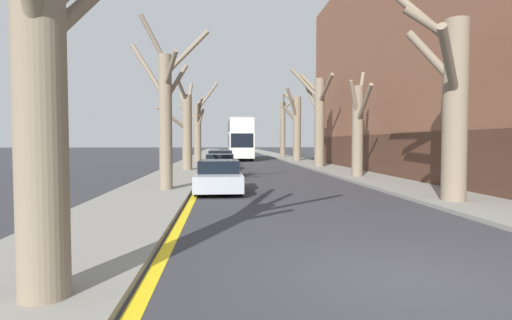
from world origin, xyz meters
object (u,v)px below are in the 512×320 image
at_px(street_tree_left_1, 166,112).
at_px(parked_car_0, 219,177).
at_px(street_tree_left_2, 186,127).
at_px(parked_car_2, 220,161).
at_px(street_tree_right_0, 451,97).
at_px(parked_car_3, 221,158).
at_px(street_tree_right_3, 296,126).
at_px(street_tree_left_3, 198,128).
at_px(street_tree_right_2, 318,117).
at_px(street_tree_right_4, 283,127).
at_px(street_tree_left_0, 54,61).
at_px(parked_car_1, 220,167).
at_px(double_decker_bus, 240,137).
at_px(street_tree_right_1, 358,126).

distance_m(street_tree_left_1, parked_car_0, 3.38).
height_order(street_tree_left_2, parked_car_0, street_tree_left_2).
relative_size(street_tree_left_2, parked_car_2, 1.54).
bearing_deg(street_tree_right_0, street_tree_left_2, 122.56).
bearing_deg(parked_car_3, street_tree_right_3, 40.64).
bearing_deg(parked_car_2, street_tree_left_3, 102.44).
xyz_separation_m(street_tree_right_2, parked_car_0, (-7.72, -14.84, -3.36)).
bearing_deg(parked_car_3, street_tree_right_0, -70.70).
bearing_deg(street_tree_right_4, parked_car_0, -102.95).
height_order(street_tree_right_2, parked_car_0, street_tree_right_2).
xyz_separation_m(street_tree_left_0, street_tree_right_3, (9.72, 35.55, 0.60)).
bearing_deg(parked_car_1, street_tree_right_3, 66.79).
distance_m(street_tree_left_2, street_tree_right_4, 24.71).
relative_size(street_tree_right_2, street_tree_right_4, 0.97).
distance_m(street_tree_right_3, street_tree_right_4, 9.72).
bearing_deg(street_tree_right_3, street_tree_left_1, -112.10).
xyz_separation_m(street_tree_left_2, street_tree_left_3, (0.16, 10.82, 0.27)).
xyz_separation_m(street_tree_left_1, street_tree_left_3, (-0.06, 22.42, 0.10)).
distance_m(street_tree_left_1, street_tree_right_3, 26.30).
height_order(street_tree_left_0, street_tree_left_1, street_tree_left_1).
bearing_deg(street_tree_right_0, double_decker_bus, 99.15).
xyz_separation_m(street_tree_right_0, parked_car_2, (-7.58, 16.47, -2.83)).
distance_m(street_tree_left_1, street_tree_right_1, 11.29).
xyz_separation_m(street_tree_left_1, street_tree_right_1, (9.87, 5.47, -0.32)).
bearing_deg(street_tree_left_2, street_tree_right_1, -31.28).
xyz_separation_m(street_tree_right_3, parked_car_3, (-7.77, -6.67, -3.00)).
relative_size(street_tree_right_0, parked_car_3, 1.95).
bearing_deg(street_tree_right_2, parked_car_1, -132.39).
bearing_deg(street_tree_left_2, street_tree_left_1, -88.91).
xyz_separation_m(street_tree_left_3, street_tree_right_0, (9.76, -26.36, 0.14)).
distance_m(street_tree_right_1, parked_car_0, 9.84).
relative_size(street_tree_right_1, parked_car_0, 1.45).
relative_size(street_tree_left_1, street_tree_right_1, 1.15).
xyz_separation_m(street_tree_right_3, parked_car_0, (-7.77, -24.50, -3.03)).
bearing_deg(street_tree_right_0, street_tree_right_4, 89.56).
bearing_deg(street_tree_left_0, parked_car_3, 86.15).
bearing_deg(street_tree_left_2, parked_car_0, -78.70).
distance_m(street_tree_left_1, street_tree_right_2, 17.71).
bearing_deg(parked_car_1, parked_car_3, 90.00).
height_order(street_tree_right_0, parked_car_0, street_tree_right_0).
bearing_deg(street_tree_right_1, double_decker_bus, 102.99).
bearing_deg(street_tree_left_2, street_tree_left_0, -89.00).
xyz_separation_m(street_tree_right_3, parked_car_2, (-7.77, -11.84, -2.98)).
bearing_deg(parked_car_1, street_tree_left_0, -96.37).
bearing_deg(street_tree_left_2, parked_car_3, 68.97).
bearing_deg(street_tree_left_1, double_decker_bus, 81.77).
height_order(street_tree_left_3, street_tree_right_1, street_tree_left_3).
height_order(street_tree_right_2, double_decker_bus, street_tree_right_2).
height_order(street_tree_right_3, street_tree_right_4, street_tree_right_4).
xyz_separation_m(street_tree_right_1, street_tree_right_2, (-0.02, 9.23, 1.05)).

